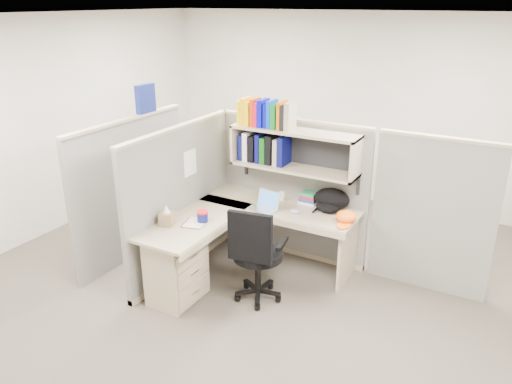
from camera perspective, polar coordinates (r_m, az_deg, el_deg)
The scene contains 14 objects.
ground at distance 5.35m, azimuth -0.25°, elevation -10.83°, with size 6.00×6.00×0.00m, color #3D372F.
room_shell at distance 4.70m, azimuth -0.28°, elevation 6.16°, with size 6.00×6.00×6.00m.
cubicle at distance 5.47m, azimuth -1.28°, elevation 0.51°, with size 3.79×1.84×1.95m.
desk at distance 5.11m, azimuth -5.86°, elevation -6.90°, with size 1.74×1.75×0.73m.
laptop at distance 5.29m, azimuth 0.85°, elevation -1.10°, with size 0.28×0.28×0.20m, color silver, non-canonical shape.
backpack at distance 5.35m, azimuth 8.46°, elevation -0.95°, with size 0.39×0.30×0.23m, color black, non-canonical shape.
orange_cap at distance 5.12m, azimuth 10.28°, elevation -2.77°, with size 0.21×0.24×0.11m, color orange, non-canonical shape.
snack_canister at distance 5.07m, azimuth -6.13°, elevation -2.76°, with size 0.12×0.12×0.11m.
tissue_box at distance 5.03m, azimuth -10.17°, elevation -2.62°, with size 0.13×0.13×0.21m, color #876F4D, non-canonical shape.
mouse at distance 5.27m, azimuth 4.46°, elevation -2.23°, with size 0.10×0.06×0.04m, color #9AB5DB.
paper_cup at distance 5.59m, azimuth 2.91°, elevation -0.46°, with size 0.07×0.07×0.09m, color white.
book_stack at distance 5.57m, azimuth 6.23°, elevation -0.49°, with size 0.19×0.26×0.13m, color slate, non-canonical shape.
loose_paper at distance 5.08m, azimuth -6.96°, elevation -3.47°, with size 0.19×0.25×0.00m, color white, non-canonical shape.
task_chair at distance 4.95m, azimuth 0.06°, elevation -8.75°, with size 0.57×0.53×1.03m.
Camera 1 is at (2.23, -3.95, 2.84)m, focal length 35.00 mm.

